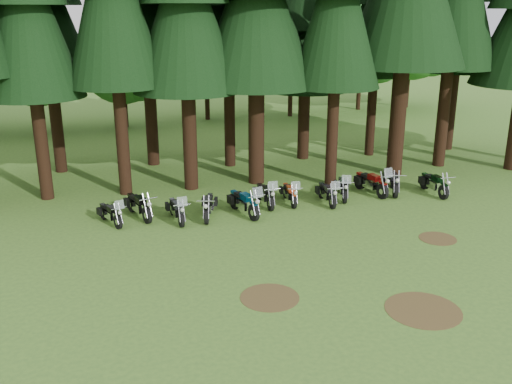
{
  "coord_description": "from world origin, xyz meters",
  "views": [
    {
      "loc": [
        -7.85,
        -16.52,
        8.32
      ],
      "look_at": [
        -1.3,
        5.0,
        1.0
      ],
      "focal_mm": 40.0,
      "sensor_mm": 36.0,
      "label": 1
    }
  ],
  "objects_px": {
    "motorcycle_10": "(393,182)",
    "motorcycle_0": "(111,214)",
    "motorcycle_9": "(371,183)",
    "motorcycle_2": "(177,210)",
    "motorcycle_8": "(343,188)",
    "motorcycle_6": "(290,194)",
    "motorcycle_11": "(434,184)",
    "motorcycle_1": "(139,206)",
    "motorcycle_3": "(208,207)",
    "motorcycle_7": "(327,194)",
    "motorcycle_5": "(265,195)",
    "motorcycle_4": "(244,203)"
  },
  "relations": [
    {
      "from": "motorcycle_9",
      "to": "motorcycle_11",
      "type": "relative_size",
      "value": 1.07
    },
    {
      "from": "motorcycle_6",
      "to": "motorcycle_11",
      "type": "distance_m",
      "value": 6.91
    },
    {
      "from": "motorcycle_2",
      "to": "motorcycle_7",
      "type": "relative_size",
      "value": 1.01
    },
    {
      "from": "motorcycle_4",
      "to": "motorcycle_3",
      "type": "bearing_deg",
      "value": 161.04
    },
    {
      "from": "motorcycle_1",
      "to": "motorcycle_3",
      "type": "xyz_separation_m",
      "value": [
        2.75,
        -0.82,
        -0.03
      ]
    },
    {
      "from": "motorcycle_11",
      "to": "motorcycle_7",
      "type": "bearing_deg",
      "value": 179.4
    },
    {
      "from": "motorcycle_7",
      "to": "motorcycle_10",
      "type": "height_order",
      "value": "motorcycle_7"
    },
    {
      "from": "motorcycle_2",
      "to": "motorcycle_4",
      "type": "bearing_deg",
      "value": -6.32
    },
    {
      "from": "motorcycle_3",
      "to": "motorcycle_7",
      "type": "relative_size",
      "value": 1.01
    },
    {
      "from": "motorcycle_1",
      "to": "motorcycle_5",
      "type": "height_order",
      "value": "motorcycle_5"
    },
    {
      "from": "motorcycle_3",
      "to": "motorcycle_9",
      "type": "distance_m",
      "value": 7.96
    },
    {
      "from": "motorcycle_1",
      "to": "motorcycle_8",
      "type": "xyz_separation_m",
      "value": [
        9.15,
        -0.13,
        -0.02
      ]
    },
    {
      "from": "motorcycle_7",
      "to": "motorcycle_6",
      "type": "bearing_deg",
      "value": 165.94
    },
    {
      "from": "motorcycle_10",
      "to": "motorcycle_9",
      "type": "bearing_deg",
      "value": -162.76
    },
    {
      "from": "motorcycle_8",
      "to": "motorcycle_11",
      "type": "distance_m",
      "value": 4.36
    },
    {
      "from": "motorcycle_3",
      "to": "motorcycle_8",
      "type": "distance_m",
      "value": 6.44
    },
    {
      "from": "motorcycle_3",
      "to": "motorcycle_6",
      "type": "height_order",
      "value": "motorcycle_6"
    },
    {
      "from": "motorcycle_1",
      "to": "motorcycle_2",
      "type": "xyz_separation_m",
      "value": [
        1.43,
        -0.87,
        -0.03
      ]
    },
    {
      "from": "motorcycle_5",
      "to": "motorcycle_8",
      "type": "height_order",
      "value": "motorcycle_5"
    },
    {
      "from": "motorcycle_1",
      "to": "motorcycle_9",
      "type": "distance_m",
      "value": 10.67
    },
    {
      "from": "motorcycle_1",
      "to": "motorcycle_9",
      "type": "height_order",
      "value": "motorcycle_9"
    },
    {
      "from": "motorcycle_6",
      "to": "motorcycle_1",
      "type": "bearing_deg",
      "value": -175.69
    },
    {
      "from": "motorcycle_2",
      "to": "motorcycle_5",
      "type": "xyz_separation_m",
      "value": [
        4.03,
        0.8,
        0.02
      ]
    },
    {
      "from": "motorcycle_2",
      "to": "motorcycle_11",
      "type": "xyz_separation_m",
      "value": [
        12.03,
        0.02,
        0.02
      ]
    },
    {
      "from": "motorcycle_4",
      "to": "motorcycle_10",
      "type": "distance_m",
      "value": 7.57
    },
    {
      "from": "motorcycle_0",
      "to": "motorcycle_3",
      "type": "distance_m",
      "value": 3.94
    },
    {
      "from": "motorcycle_3",
      "to": "motorcycle_6",
      "type": "distance_m",
      "value": 3.89
    },
    {
      "from": "motorcycle_2",
      "to": "motorcycle_8",
      "type": "distance_m",
      "value": 7.76
    },
    {
      "from": "motorcycle_8",
      "to": "motorcycle_11",
      "type": "height_order",
      "value": "motorcycle_8"
    },
    {
      "from": "motorcycle_8",
      "to": "motorcycle_4",
      "type": "bearing_deg",
      "value": -152.1
    },
    {
      "from": "motorcycle_9",
      "to": "motorcycle_3",
      "type": "bearing_deg",
      "value": 175.77
    },
    {
      "from": "motorcycle_1",
      "to": "motorcycle_4",
      "type": "xyz_separation_m",
      "value": [
        4.24,
        -0.96,
        0.02
      ]
    },
    {
      "from": "motorcycle_5",
      "to": "motorcycle_6",
      "type": "xyz_separation_m",
      "value": [
        1.13,
        -0.06,
        -0.03
      ]
    },
    {
      "from": "motorcycle_7",
      "to": "motorcycle_9",
      "type": "bearing_deg",
      "value": 19.33
    },
    {
      "from": "motorcycle_6",
      "to": "motorcycle_0",
      "type": "bearing_deg",
      "value": -172.28
    },
    {
      "from": "motorcycle_8",
      "to": "motorcycle_9",
      "type": "height_order",
      "value": "motorcycle_9"
    },
    {
      "from": "motorcycle_6",
      "to": "motorcycle_9",
      "type": "xyz_separation_m",
      "value": [
        4.09,
        0.15,
        0.08
      ]
    },
    {
      "from": "motorcycle_8",
      "to": "motorcycle_11",
      "type": "relative_size",
      "value": 0.95
    },
    {
      "from": "motorcycle_0",
      "to": "motorcycle_10",
      "type": "height_order",
      "value": "motorcycle_0"
    },
    {
      "from": "motorcycle_7",
      "to": "motorcycle_11",
      "type": "bearing_deg",
      "value": 2.21
    },
    {
      "from": "motorcycle_3",
      "to": "motorcycle_8",
      "type": "bearing_deg",
      "value": 23.86
    },
    {
      "from": "motorcycle_7",
      "to": "motorcycle_5",
      "type": "bearing_deg",
      "value": 172.1
    },
    {
      "from": "motorcycle_0",
      "to": "motorcycle_8",
      "type": "xyz_separation_m",
      "value": [
        10.32,
        0.31,
        0.05
      ]
    },
    {
      "from": "motorcycle_6",
      "to": "motorcycle_9",
      "type": "relative_size",
      "value": 0.85
    },
    {
      "from": "motorcycle_0",
      "to": "motorcycle_5",
      "type": "distance_m",
      "value": 6.64
    },
    {
      "from": "motorcycle_11",
      "to": "motorcycle_10",
      "type": "bearing_deg",
      "value": 156.03
    },
    {
      "from": "motorcycle_4",
      "to": "motorcycle_6",
      "type": "xyz_separation_m",
      "value": [
        2.34,
        0.84,
        -0.08
      ]
    },
    {
      "from": "motorcycle_10",
      "to": "motorcycle_8",
      "type": "bearing_deg",
      "value": -157.51
    },
    {
      "from": "motorcycle_10",
      "to": "motorcycle_0",
      "type": "bearing_deg",
      "value": -157.85
    },
    {
      "from": "motorcycle_1",
      "to": "motorcycle_2",
      "type": "relative_size",
      "value": 1.06
    }
  ]
}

